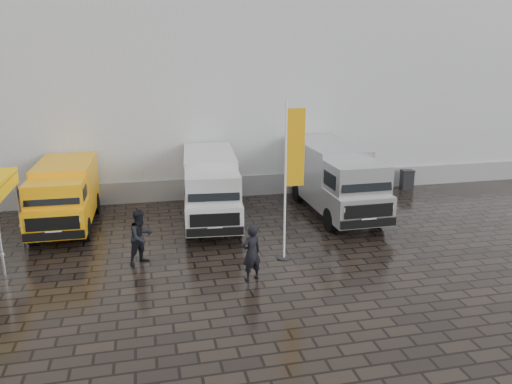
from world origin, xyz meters
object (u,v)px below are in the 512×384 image
van_white (211,189)px  person_front (252,253)px  van_yellow (65,197)px  van_silver (335,180)px  flagpole (291,173)px  wheelie_bin (407,180)px  person_tent (141,237)px

van_white → person_front: 5.94m
van_yellow → van_white: van_white is taller
van_silver → flagpole: (-3.29, -4.29, 1.51)m
flagpole → van_white: bearing=114.3°
van_yellow → flagpole: flagpole is taller
wheelie_bin → person_front: size_ratio=0.56×
van_yellow → person_front: 8.85m
wheelie_bin → person_tent: (-13.24, -6.49, 0.42)m
flagpole → person_tent: 5.33m
van_yellow → van_white: (5.73, -0.44, 0.10)m
wheelie_bin → person_tent: 14.75m
flagpole → person_front: 2.97m
person_front → van_white: bearing=-105.8°
flagpole → person_tent: flagpole is taller
van_white → flagpole: size_ratio=1.19×
van_white → person_tent: van_white is taller
van_silver → wheelie_bin: (5.07, 2.86, -0.95)m
van_yellow → wheelie_bin: bearing=8.9°
van_silver → flagpole: bearing=-127.6°
flagpole → person_tent: size_ratio=2.86×
person_front → person_tent: bearing=-52.0°
person_front → person_tent: 3.85m
van_white → wheelie_bin: (10.40, 2.62, -0.85)m
van_silver → person_front: van_silver is taller
van_yellow → wheelie_bin: 16.30m
van_white → wheelie_bin: 10.76m
flagpole → wheelie_bin: 11.27m
van_yellow → van_silver: (11.06, -0.68, 0.20)m
van_silver → person_tent: size_ratio=3.64×
van_yellow → wheelie_bin: van_yellow is taller
van_yellow → person_front: (6.15, -6.35, -0.37)m
van_white → van_silver: (5.33, -0.24, 0.10)m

